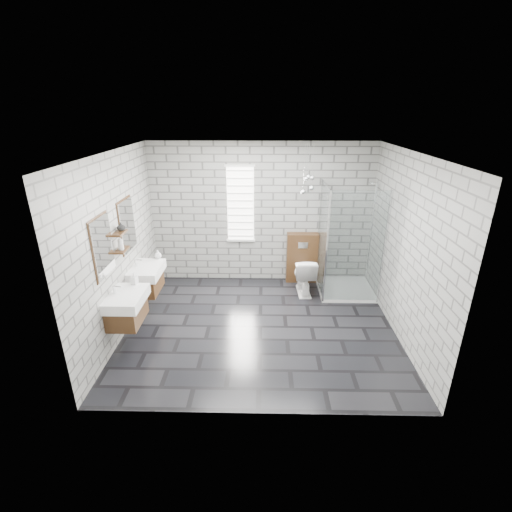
{
  "coord_description": "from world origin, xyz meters",
  "views": [
    {
      "loc": [
        0.04,
        -5.06,
        3.28
      ],
      "look_at": [
        -0.07,
        0.35,
        1.08
      ],
      "focal_mm": 26.0,
      "sensor_mm": 36.0,
      "label": 1
    }
  ],
  "objects_px": {
    "vanity_right": "(144,272)",
    "shower_enclosure": "(343,269)",
    "cistern_panel": "(302,258)",
    "toilet": "(304,275)",
    "vanity_left": "(124,300)"
  },
  "relations": [
    {
      "from": "shower_enclosure",
      "to": "toilet",
      "type": "bearing_deg",
      "value": 177.61
    },
    {
      "from": "cistern_panel",
      "to": "shower_enclosure",
      "type": "xyz_separation_m",
      "value": [
        0.7,
        -0.52,
        0.0
      ]
    },
    {
      "from": "vanity_right",
      "to": "shower_enclosure",
      "type": "xyz_separation_m",
      "value": [
        3.41,
        0.77,
        -0.25
      ]
    },
    {
      "from": "vanity_left",
      "to": "toilet",
      "type": "distance_m",
      "value": 3.24
    },
    {
      "from": "vanity_left",
      "to": "vanity_right",
      "type": "distance_m",
      "value": 0.95
    },
    {
      "from": "cistern_panel",
      "to": "toilet",
      "type": "xyz_separation_m",
      "value": [
        0.0,
        -0.49,
        -0.15
      ]
    },
    {
      "from": "vanity_right",
      "to": "cistern_panel",
      "type": "bearing_deg",
      "value": 25.35
    },
    {
      "from": "shower_enclosure",
      "to": "vanity_left",
      "type": "bearing_deg",
      "value": -153.33
    },
    {
      "from": "vanity_left",
      "to": "shower_enclosure",
      "type": "height_order",
      "value": "shower_enclosure"
    },
    {
      "from": "shower_enclosure",
      "to": "toilet",
      "type": "distance_m",
      "value": 0.72
    },
    {
      "from": "cistern_panel",
      "to": "vanity_left",
      "type": "bearing_deg",
      "value": -140.53
    },
    {
      "from": "toilet",
      "to": "shower_enclosure",
      "type": "bearing_deg",
      "value": 175.15
    },
    {
      "from": "vanity_right",
      "to": "shower_enclosure",
      "type": "relative_size",
      "value": 0.77
    },
    {
      "from": "vanity_left",
      "to": "toilet",
      "type": "height_order",
      "value": "vanity_left"
    },
    {
      "from": "cistern_panel",
      "to": "toilet",
      "type": "height_order",
      "value": "cistern_panel"
    }
  ]
}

